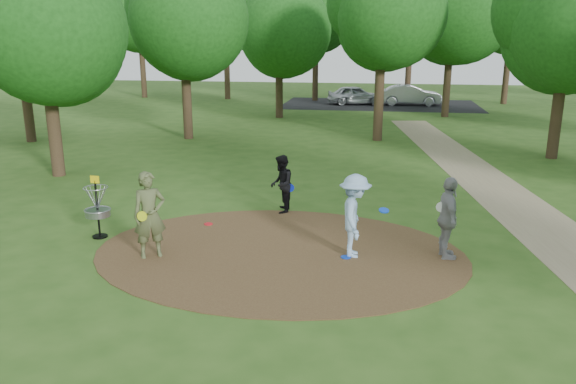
# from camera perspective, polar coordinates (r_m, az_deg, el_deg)

# --- Properties ---
(ground) EXTENTS (100.00, 100.00, 0.00)m
(ground) POSITION_cam_1_polar(r_m,az_deg,el_deg) (12.75, -0.89, -6.19)
(ground) COLOR #2D5119
(ground) RESTS_ON ground
(dirt_clearing) EXTENTS (8.40, 8.40, 0.02)m
(dirt_clearing) POSITION_cam_1_polar(r_m,az_deg,el_deg) (12.75, -0.89, -6.15)
(dirt_clearing) COLOR #47301C
(dirt_clearing) RESTS_ON ground
(footpath) EXTENTS (7.55, 39.89, 0.01)m
(footpath) POSITION_cam_1_polar(r_m,az_deg,el_deg) (15.09, 25.78, -4.29)
(footpath) COLOR #8C7A5B
(footpath) RESTS_ON ground
(parking_lot) EXTENTS (14.00, 8.00, 0.01)m
(parking_lot) POSITION_cam_1_polar(r_m,az_deg,el_deg) (41.93, 9.31, 8.77)
(parking_lot) COLOR black
(parking_lot) RESTS_ON ground
(player_observer_with_disc) EXTENTS (0.84, 0.76, 1.93)m
(player_observer_with_disc) POSITION_cam_1_polar(r_m,az_deg,el_deg) (12.57, -13.89, -2.30)
(player_observer_with_disc) COLOR #515B34
(player_observer_with_disc) RESTS_ON ground
(player_throwing_with_disc) EXTENTS (1.14, 1.24, 1.86)m
(player_throwing_with_disc) POSITION_cam_1_polar(r_m,az_deg,el_deg) (12.35, 6.79, -2.44)
(player_throwing_with_disc) COLOR #9ABFE6
(player_throwing_with_disc) RESTS_ON ground
(player_walking_with_disc) EXTENTS (0.70, 0.83, 1.61)m
(player_walking_with_disc) POSITION_cam_1_polar(r_m,az_deg,el_deg) (15.42, -0.68, 0.80)
(player_walking_with_disc) COLOR black
(player_walking_with_disc) RESTS_ON ground
(player_waiting_with_disc) EXTENTS (0.59, 1.12, 1.83)m
(player_waiting_with_disc) POSITION_cam_1_polar(r_m,az_deg,el_deg) (12.64, 15.94, -2.59)
(player_waiting_with_disc) COLOR #949396
(player_waiting_with_disc) RESTS_ON ground
(disc_ground_blue) EXTENTS (0.22, 0.22, 0.02)m
(disc_ground_blue) POSITION_cam_1_polar(r_m,az_deg,el_deg) (12.50, 5.89, -6.59)
(disc_ground_blue) COLOR #0B34C1
(disc_ground_blue) RESTS_ON dirt_clearing
(disc_ground_red) EXTENTS (0.22, 0.22, 0.02)m
(disc_ground_red) POSITION_cam_1_polar(r_m,az_deg,el_deg) (14.72, -8.09, -3.23)
(disc_ground_red) COLOR red
(disc_ground_red) RESTS_ON dirt_clearing
(car_left) EXTENTS (4.28, 2.44, 1.37)m
(car_left) POSITION_cam_1_polar(r_m,az_deg,el_deg) (41.61, 6.87, 9.75)
(car_left) COLOR #AAAFB2
(car_left) RESTS_ON ground
(car_right) EXTENTS (4.53, 1.84, 1.46)m
(car_right) POSITION_cam_1_polar(r_m,az_deg,el_deg) (41.81, 12.29, 9.60)
(car_right) COLOR #A2A4AA
(car_right) RESTS_ON ground
(disc_golf_basket) EXTENTS (0.63, 0.63, 1.54)m
(disc_golf_basket) POSITION_cam_1_polar(r_m,az_deg,el_deg) (14.21, -18.84, -1.04)
(disc_golf_basket) COLOR black
(disc_golf_basket) RESTS_ON ground
(tree_ring) EXTENTS (37.14, 46.06, 9.40)m
(tree_ring) POSITION_cam_1_polar(r_m,az_deg,el_deg) (19.87, 12.12, 16.65)
(tree_ring) COLOR #332316
(tree_ring) RESTS_ON ground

